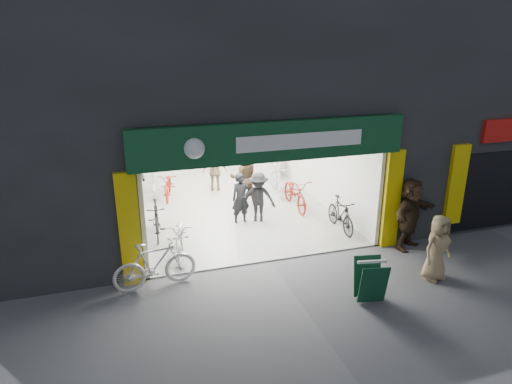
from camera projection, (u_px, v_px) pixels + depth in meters
name	position (u px, v px, depth m)	size (l,w,h in m)	color
ground	(270.00, 262.00, 11.22)	(60.00, 60.00, 0.00)	#56565B
building	(248.00, 66.00, 14.55)	(17.00, 10.27, 8.00)	#232326
bike_left_front	(180.00, 236.00, 11.54)	(0.61, 1.74, 0.91)	#B2B3B7
bike_left_midfront	(157.00, 220.00, 12.46)	(0.47, 1.66, 1.00)	black
bike_left_midback	(169.00, 185.00, 15.44)	(0.61, 1.75, 0.92)	maroon
bike_left_back	(153.00, 181.00, 15.63)	(0.48, 1.71, 1.02)	#B5B4B9
bike_right_front	(341.00, 215.00, 12.85)	(0.46, 1.62, 0.97)	black
bike_right_mid	(295.00, 193.00, 14.49)	(0.69, 1.97, 1.03)	maroon
bike_right_back	(277.00, 180.00, 15.73)	(0.49, 1.74, 1.04)	#BBBAC0
parked_bike	(155.00, 265.00, 9.91)	(0.52, 1.84, 1.10)	silver
customer_a	(241.00, 199.00, 13.25)	(0.56, 0.37, 1.53)	black
customer_b	(244.00, 177.00, 14.65)	(0.91, 0.71, 1.87)	#322416
customer_c	(258.00, 198.00, 13.30)	(0.99, 0.57, 1.54)	black
customer_d	(215.00, 171.00, 15.95)	(0.87, 0.36, 1.49)	olive
pedestrian_near	(437.00, 248.00, 10.20)	(0.76, 0.49, 1.55)	#937D55
pedestrian_far	(410.00, 214.00, 11.67)	(1.75, 0.56, 1.89)	#322317
sandwich_board	(370.00, 279.00, 9.44)	(0.68, 0.69, 0.90)	#0E3822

